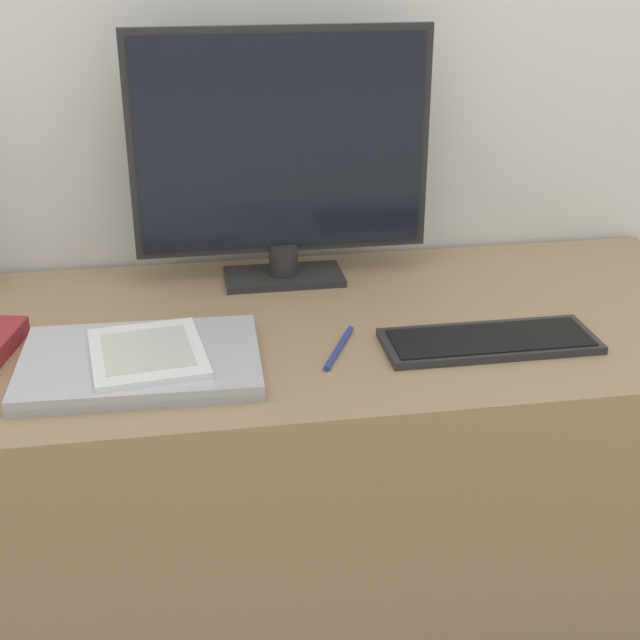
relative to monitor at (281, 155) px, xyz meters
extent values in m
cube|color=#997A56|center=(0.05, -0.19, -0.58)|extent=(1.39, 0.61, 0.71)
cube|color=#262626|center=(0.00, 0.00, -0.22)|extent=(0.21, 0.11, 0.01)
cylinder|color=#262626|center=(0.00, 0.00, -0.19)|extent=(0.05, 0.05, 0.06)
cube|color=#262626|center=(0.00, 0.00, 0.02)|extent=(0.51, 0.01, 0.38)
cube|color=black|center=(0.00, -0.01, 0.02)|extent=(0.48, 0.01, 0.36)
cube|color=#282828|center=(0.28, -0.32, -0.22)|extent=(0.33, 0.12, 0.01)
cube|color=black|center=(0.28, -0.32, -0.21)|extent=(0.30, 0.10, 0.00)
cube|color=#A3A3A8|center=(-0.25, -0.31, -0.22)|extent=(0.35, 0.25, 0.01)
cube|color=#B2B2B7|center=(-0.25, -0.31, -0.21)|extent=(0.35, 0.25, 0.01)
cube|color=white|center=(-0.24, -0.32, -0.20)|extent=(0.18, 0.21, 0.01)
cube|color=beige|center=(-0.24, -0.32, -0.19)|extent=(0.14, 0.15, 0.00)
cylinder|color=navy|center=(0.04, -0.30, -0.22)|extent=(0.07, 0.13, 0.01)
camera|label=1|loc=(-0.18, -1.48, 0.37)|focal=50.00mm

